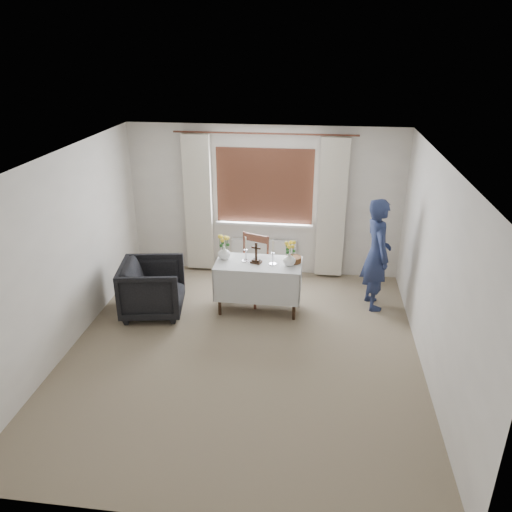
{
  "coord_description": "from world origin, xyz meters",
  "views": [
    {
      "loc": [
        0.86,
        -5.36,
        3.71
      ],
      "look_at": [
        0.06,
        0.93,
        0.95
      ],
      "focal_mm": 35.0,
      "sensor_mm": 36.0,
      "label": 1
    }
  ],
  "objects_px": {
    "flower_vase_right": "(289,259)",
    "armchair": "(153,288)",
    "wooden_chair": "(250,270)",
    "person": "(377,254)",
    "flower_vase_left": "(224,253)",
    "altar_table": "(259,286)",
    "wooden_cross": "(256,253)"
  },
  "relations": [
    {
      "from": "altar_table",
      "to": "armchair",
      "type": "bearing_deg",
      "value": -169.06
    },
    {
      "from": "wooden_cross",
      "to": "flower_vase_left",
      "type": "distance_m",
      "value": 0.49
    },
    {
      "from": "wooden_cross",
      "to": "altar_table",
      "type": "bearing_deg",
      "value": 39.88
    },
    {
      "from": "flower_vase_right",
      "to": "armchair",
      "type": "bearing_deg",
      "value": -172.4
    },
    {
      "from": "person",
      "to": "flower_vase_right",
      "type": "distance_m",
      "value": 1.3
    },
    {
      "from": "person",
      "to": "flower_vase_left",
      "type": "xyz_separation_m",
      "value": [
        -2.21,
        -0.26,
        0.02
      ]
    },
    {
      "from": "wooden_chair",
      "to": "person",
      "type": "distance_m",
      "value": 1.89
    },
    {
      "from": "person",
      "to": "altar_table",
      "type": "bearing_deg",
      "value": 88.5
    },
    {
      "from": "wooden_chair",
      "to": "armchair",
      "type": "relative_size",
      "value": 1.17
    },
    {
      "from": "person",
      "to": "wooden_chair",
      "type": "bearing_deg",
      "value": 79.56
    },
    {
      "from": "armchair",
      "to": "person",
      "type": "relative_size",
      "value": 0.52
    },
    {
      "from": "flower_vase_left",
      "to": "flower_vase_right",
      "type": "xyz_separation_m",
      "value": [
        0.96,
        -0.11,
        -0.0
      ]
    },
    {
      "from": "wooden_chair",
      "to": "person",
      "type": "height_order",
      "value": "person"
    },
    {
      "from": "flower_vase_right",
      "to": "altar_table",
      "type": "bearing_deg",
      "value": 175.97
    },
    {
      "from": "wooden_cross",
      "to": "flower_vase_right",
      "type": "bearing_deg",
      "value": 15.67
    },
    {
      "from": "wooden_chair",
      "to": "wooden_cross",
      "type": "xyz_separation_m",
      "value": [
        0.14,
        -0.28,
        0.4
      ]
    },
    {
      "from": "wooden_chair",
      "to": "armchair",
      "type": "xyz_separation_m",
      "value": [
        -1.34,
        -0.55,
        -0.11
      ]
    },
    {
      "from": "armchair",
      "to": "person",
      "type": "xyz_separation_m",
      "value": [
        3.21,
        0.63,
        0.44
      ]
    },
    {
      "from": "person",
      "to": "flower_vase_left",
      "type": "bearing_deg",
      "value": 84.01
    },
    {
      "from": "armchair",
      "to": "person",
      "type": "distance_m",
      "value": 3.3
    },
    {
      "from": "flower_vase_right",
      "to": "flower_vase_left",
      "type": "bearing_deg",
      "value": 173.67
    },
    {
      "from": "armchair",
      "to": "flower_vase_right",
      "type": "relative_size",
      "value": 4.62
    },
    {
      "from": "wooden_chair",
      "to": "flower_vase_left",
      "type": "relative_size",
      "value": 5.24
    },
    {
      "from": "armchair",
      "to": "flower_vase_left",
      "type": "distance_m",
      "value": 1.16
    },
    {
      "from": "altar_table",
      "to": "flower_vase_left",
      "type": "relative_size",
      "value": 6.31
    },
    {
      "from": "wooden_chair",
      "to": "wooden_cross",
      "type": "height_order",
      "value": "wooden_cross"
    },
    {
      "from": "person",
      "to": "wooden_cross",
      "type": "relative_size",
      "value": 5.34
    },
    {
      "from": "altar_table",
      "to": "flower_vase_right",
      "type": "height_order",
      "value": "flower_vase_right"
    },
    {
      "from": "altar_table",
      "to": "person",
      "type": "distance_m",
      "value": 1.79
    },
    {
      "from": "wooden_chair",
      "to": "flower_vase_right",
      "type": "bearing_deg",
      "value": -4.77
    },
    {
      "from": "altar_table",
      "to": "flower_vase_left",
      "type": "xyz_separation_m",
      "value": [
        -0.52,
        0.08,
        0.48
      ]
    },
    {
      "from": "wooden_cross",
      "to": "flower_vase_right",
      "type": "relative_size",
      "value": 1.66
    }
  ]
}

